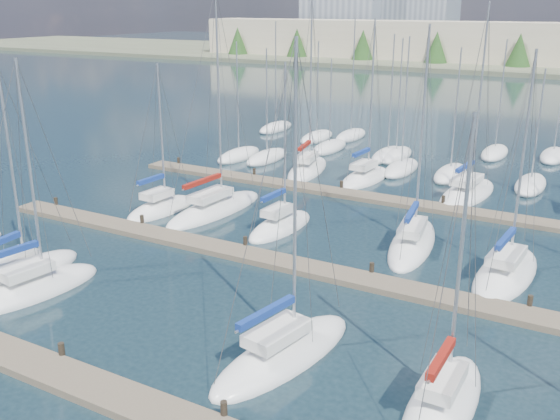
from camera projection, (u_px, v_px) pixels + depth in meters
The scene contains 18 objects.
ground at pixel (478, 133), 70.97m from camera, with size 400.00×400.00×0.00m, color #1B2E37.
dock_near at pixel (121, 398), 22.96m from camera, with size 44.00×1.93×1.10m.
dock_mid at pixel (298, 266), 34.54m from camera, with size 44.00×1.93×1.10m.
dock_far at pixel (386, 200), 46.12m from camera, with size 44.00×1.93×1.10m.
sailboat_p at pixel (467, 193), 47.67m from camera, with size 3.82×9.12×14.88m.
sailboat_d at pixel (283, 354), 25.81m from camera, with size 4.07×8.66×13.61m.
sailboat_l at pixel (506, 273), 33.51m from camera, with size 3.26×8.48×12.63m.
sailboat_o at pixel (365, 178), 51.88m from camera, with size 3.02×7.36×13.66m.
sailboat_e at pixel (443, 403), 22.64m from camera, with size 2.28×7.02×11.45m.
sailboat_j at pixel (280, 226), 40.60m from camera, with size 2.62×6.66×11.37m.
sailboat_i at pixel (215, 209), 43.97m from camera, with size 3.39×9.95×15.74m.
sailboat_h at pixel (161, 209), 44.06m from camera, with size 2.74×6.41×10.97m.
sailboat_c at pixel (34, 288), 31.74m from camera, with size 3.80×7.63×12.36m.
sailboat_k at pixel (412, 243), 37.76m from camera, with size 3.76×9.27×13.65m.
sailboat_b at pixel (16, 279), 32.88m from camera, with size 3.35×8.82×11.95m.
sailboat_n at pixel (307, 169), 54.56m from camera, with size 4.45×9.12×15.63m.
distant_boats at pixel (393, 154), 59.47m from camera, with size 36.93×20.75×13.30m.
shoreline at pixel (510, 32), 149.06m from camera, with size 400.00×60.00×38.00m.
Camera 1 is at (14.74, -12.19, 13.98)m, focal length 40.00 mm.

